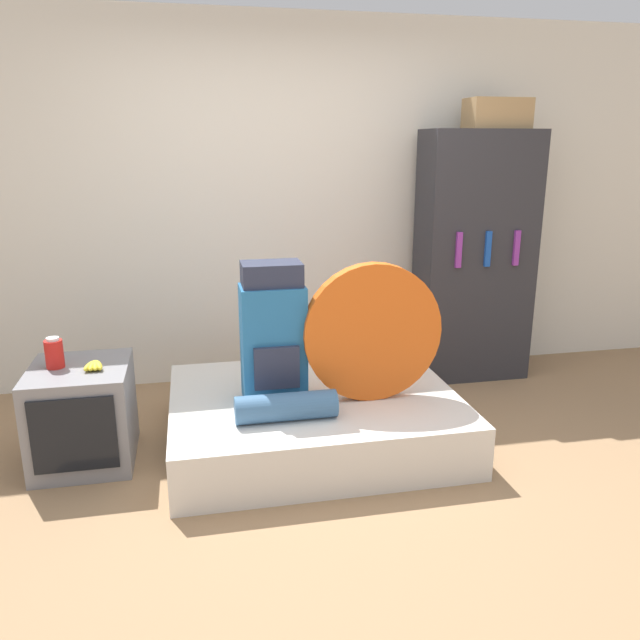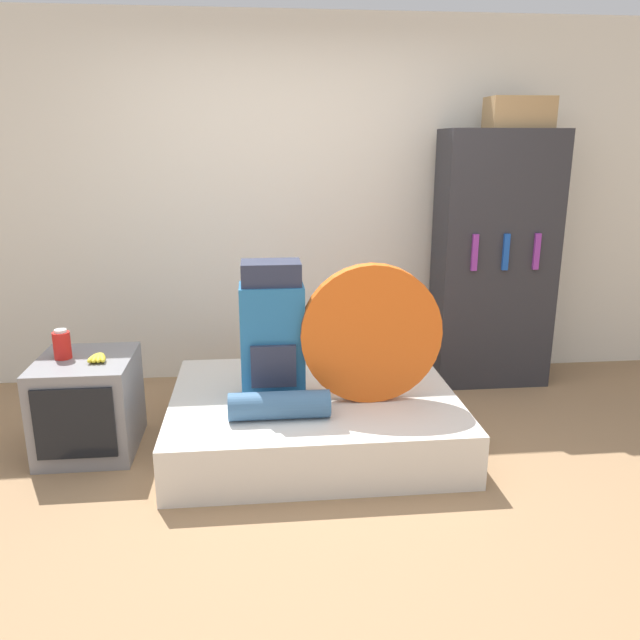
{
  "view_description": "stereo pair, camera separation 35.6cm",
  "coord_description": "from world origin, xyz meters",
  "px_view_note": "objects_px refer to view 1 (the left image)",
  "views": [
    {
      "loc": [
        -0.66,
        -2.72,
        1.73
      ],
      "look_at": [
        0.04,
        0.64,
        0.75
      ],
      "focal_mm": 35.0,
      "sensor_mm": 36.0,
      "label": 1
    },
    {
      "loc": [
        -0.31,
        -2.78,
        1.73
      ],
      "look_at": [
        0.04,
        0.64,
        0.75
      ],
      "focal_mm": 35.0,
      "sensor_mm": 36.0,
      "label": 2
    }
  ],
  "objects_px": {
    "backpack": "(273,334)",
    "television": "(83,414)",
    "bookshelf": "(474,258)",
    "cardboard_box": "(497,114)",
    "tent_bag": "(372,332)",
    "sleeping_roll": "(286,407)",
    "canister": "(54,353)"
  },
  "relations": [
    {
      "from": "backpack",
      "to": "sleeping_roll",
      "type": "bearing_deg",
      "value": -85.82
    },
    {
      "from": "backpack",
      "to": "cardboard_box",
      "type": "bearing_deg",
      "value": 27.29
    },
    {
      "from": "sleeping_roll",
      "to": "television",
      "type": "relative_size",
      "value": 0.91
    },
    {
      "from": "television",
      "to": "bookshelf",
      "type": "bearing_deg",
      "value": 17.41
    },
    {
      "from": "sleeping_roll",
      "to": "bookshelf",
      "type": "distance_m",
      "value": 2.07
    },
    {
      "from": "canister",
      "to": "backpack",
      "type": "bearing_deg",
      "value": -3.22
    },
    {
      "from": "sleeping_roll",
      "to": "cardboard_box",
      "type": "distance_m",
      "value": 2.59
    },
    {
      "from": "tent_bag",
      "to": "cardboard_box",
      "type": "xyz_separation_m",
      "value": [
        1.17,
        1.0,
        1.23
      ]
    },
    {
      "from": "backpack",
      "to": "television",
      "type": "relative_size",
      "value": 1.34
    },
    {
      "from": "tent_bag",
      "to": "cardboard_box",
      "type": "distance_m",
      "value": 1.97
    },
    {
      "from": "television",
      "to": "cardboard_box",
      "type": "bearing_deg",
      "value": 16.84
    },
    {
      "from": "tent_bag",
      "to": "sleeping_roll",
      "type": "height_order",
      "value": "tent_bag"
    },
    {
      "from": "backpack",
      "to": "canister",
      "type": "height_order",
      "value": "backpack"
    },
    {
      "from": "cardboard_box",
      "to": "television",
      "type": "bearing_deg",
      "value": -163.16
    },
    {
      "from": "canister",
      "to": "cardboard_box",
      "type": "xyz_separation_m",
      "value": [
        2.9,
        0.82,
        1.29
      ]
    },
    {
      "from": "television",
      "to": "cardboard_box",
      "type": "relative_size",
      "value": 1.37
    },
    {
      "from": "backpack",
      "to": "bookshelf",
      "type": "bearing_deg",
      "value": 28.67
    },
    {
      "from": "bookshelf",
      "to": "cardboard_box",
      "type": "height_order",
      "value": "cardboard_box"
    },
    {
      "from": "tent_bag",
      "to": "television",
      "type": "relative_size",
      "value": 1.34
    },
    {
      "from": "canister",
      "to": "television",
      "type": "bearing_deg",
      "value": -10.82
    },
    {
      "from": "television",
      "to": "bookshelf",
      "type": "distance_m",
      "value": 2.89
    },
    {
      "from": "backpack",
      "to": "bookshelf",
      "type": "height_order",
      "value": "bookshelf"
    },
    {
      "from": "backpack",
      "to": "television",
      "type": "height_order",
      "value": "backpack"
    },
    {
      "from": "backpack",
      "to": "cardboard_box",
      "type": "xyz_separation_m",
      "value": [
        1.72,
        0.89,
        1.24
      ]
    },
    {
      "from": "television",
      "to": "bookshelf",
      "type": "relative_size",
      "value": 0.33
    },
    {
      "from": "sleeping_roll",
      "to": "television",
      "type": "xyz_separation_m",
      "value": [
        -1.09,
        0.36,
        -0.1
      ]
    },
    {
      "from": "television",
      "to": "sleeping_roll",
      "type": "bearing_deg",
      "value": -18.07
    },
    {
      "from": "sleeping_roll",
      "to": "bookshelf",
      "type": "bearing_deg",
      "value": 36.82
    },
    {
      "from": "tent_bag",
      "to": "bookshelf",
      "type": "height_order",
      "value": "bookshelf"
    },
    {
      "from": "canister",
      "to": "cardboard_box",
      "type": "height_order",
      "value": "cardboard_box"
    },
    {
      "from": "canister",
      "to": "bookshelf",
      "type": "bearing_deg",
      "value": 16.32
    },
    {
      "from": "tent_bag",
      "to": "bookshelf",
      "type": "bearing_deg",
      "value": 43.05
    }
  ]
}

